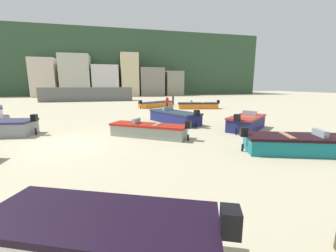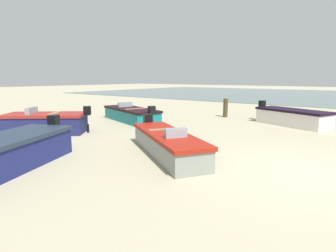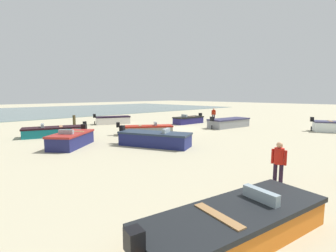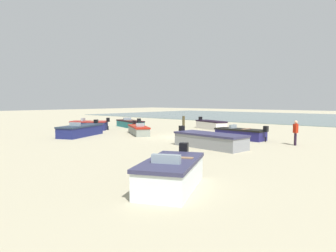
{
  "view_description": "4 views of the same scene",
  "coord_description": "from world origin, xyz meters",
  "px_view_note": "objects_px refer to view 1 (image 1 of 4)",
  "views": [
    {
      "loc": [
        2.48,
        -10.83,
        2.89
      ],
      "look_at": [
        5.16,
        0.43,
        0.64
      ],
      "focal_mm": 22.62,
      "sensor_mm": 36.0,
      "label": 1
    },
    {
      "loc": [
        -1.04,
        7.57,
        2.49
      ],
      "look_at": [
        4.58,
        0.03,
        0.8
      ],
      "focal_mm": 28.75,
      "sensor_mm": 36.0,
      "label": 2
    },
    {
      "loc": [
        16.95,
        16.56,
        3.3
      ],
      "look_at": [
        3.77,
        3.0,
        0.88
      ],
      "focal_mm": 26.32,
      "sensor_mm": 36.0,
      "label": 3
    },
    {
      "loc": [
        -15.04,
        18.96,
        2.87
      ],
      "look_at": [
        0.31,
        1.2,
        0.95
      ],
      "focal_mm": 32.68,
      "sensor_mm": 36.0,
      "label": 4
    }
  ],
  "objects_px": {
    "boat_navy_6": "(174,117)",
    "mooring_post_near_water": "(173,100)",
    "boat_orange_3": "(156,104)",
    "boat_white_5": "(102,239)",
    "boat_grey_7": "(149,130)",
    "boat_teal_9": "(299,144)",
    "beach_walker_distant": "(167,102)",
    "boat_orange_1": "(198,106)",
    "boat_navy_2": "(246,123)"
  },
  "relations": [
    {
      "from": "boat_navy_2",
      "to": "beach_walker_distant",
      "type": "distance_m",
      "value": 12.21
    },
    {
      "from": "boat_teal_9",
      "to": "beach_walker_distant",
      "type": "bearing_deg",
      "value": -154.49
    },
    {
      "from": "boat_orange_3",
      "to": "mooring_post_near_water",
      "type": "relative_size",
      "value": 3.86
    },
    {
      "from": "boat_teal_9",
      "to": "boat_grey_7",
      "type": "bearing_deg",
      "value": -107.4
    },
    {
      "from": "boat_navy_6",
      "to": "boat_teal_9",
      "type": "distance_m",
      "value": 9.01
    },
    {
      "from": "boat_white_5",
      "to": "boat_navy_6",
      "type": "distance_m",
      "value": 13.24
    },
    {
      "from": "boat_navy_2",
      "to": "mooring_post_near_water",
      "type": "xyz_separation_m",
      "value": [
        -0.25,
        18.0,
        0.19
      ]
    },
    {
      "from": "boat_navy_6",
      "to": "boat_grey_7",
      "type": "distance_m",
      "value": 4.8
    },
    {
      "from": "boat_navy_2",
      "to": "boat_orange_3",
      "type": "relative_size",
      "value": 0.73
    },
    {
      "from": "boat_orange_1",
      "to": "beach_walker_distant",
      "type": "height_order",
      "value": "beach_walker_distant"
    },
    {
      "from": "boat_orange_3",
      "to": "boat_grey_7",
      "type": "height_order",
      "value": "boat_grey_7"
    },
    {
      "from": "boat_navy_6",
      "to": "boat_grey_7",
      "type": "height_order",
      "value": "boat_navy_6"
    },
    {
      "from": "boat_white_5",
      "to": "boat_teal_9",
      "type": "height_order",
      "value": "boat_white_5"
    },
    {
      "from": "boat_white_5",
      "to": "boat_teal_9",
      "type": "xyz_separation_m",
      "value": [
        7.87,
        4.04,
        -0.04
      ]
    },
    {
      "from": "boat_orange_3",
      "to": "mooring_post_near_water",
      "type": "bearing_deg",
      "value": 93.22
    },
    {
      "from": "boat_navy_6",
      "to": "boat_teal_9",
      "type": "xyz_separation_m",
      "value": [
        3.31,
        -8.38,
        -0.07
      ]
    },
    {
      "from": "boat_white_5",
      "to": "boat_teal_9",
      "type": "distance_m",
      "value": 8.85
    },
    {
      "from": "boat_orange_1",
      "to": "boat_navy_6",
      "type": "distance_m",
      "value": 10.6
    },
    {
      "from": "boat_orange_1",
      "to": "beach_walker_distant",
      "type": "bearing_deg",
      "value": 110.98
    },
    {
      "from": "boat_navy_6",
      "to": "boat_navy_2",
      "type": "bearing_deg",
      "value": -65.93
    },
    {
      "from": "boat_navy_2",
      "to": "boat_white_5",
      "type": "height_order",
      "value": "boat_navy_2"
    },
    {
      "from": "boat_grey_7",
      "to": "mooring_post_near_water",
      "type": "distance_m",
      "value": 19.52
    },
    {
      "from": "boat_orange_1",
      "to": "beach_walker_distant",
      "type": "xyz_separation_m",
      "value": [
        -4.08,
        -0.7,
        0.58
      ]
    },
    {
      "from": "boat_orange_3",
      "to": "boat_white_5",
      "type": "height_order",
      "value": "boat_white_5"
    },
    {
      "from": "boat_navy_6",
      "to": "mooring_post_near_water",
      "type": "xyz_separation_m",
      "value": [
        3.68,
        14.45,
        0.2
      ]
    },
    {
      "from": "boat_navy_2",
      "to": "boat_orange_3",
      "type": "distance_m",
      "value": 15.99
    },
    {
      "from": "boat_orange_3",
      "to": "boat_grey_7",
      "type": "relative_size",
      "value": 1.18
    },
    {
      "from": "boat_grey_7",
      "to": "mooring_post_near_water",
      "type": "relative_size",
      "value": 3.28
    },
    {
      "from": "boat_orange_1",
      "to": "boat_navy_2",
      "type": "distance_m",
      "value": 12.73
    },
    {
      "from": "boat_navy_6",
      "to": "mooring_post_near_water",
      "type": "relative_size",
      "value": 3.7
    },
    {
      "from": "boat_orange_1",
      "to": "boat_teal_9",
      "type": "relative_size",
      "value": 1.09
    },
    {
      "from": "boat_navy_2",
      "to": "boat_orange_3",
      "type": "xyz_separation_m",
      "value": [
        -3.18,
        15.67,
        -0.1
      ]
    },
    {
      "from": "boat_white_5",
      "to": "mooring_post_near_water",
      "type": "distance_m",
      "value": 28.11
    },
    {
      "from": "mooring_post_near_water",
      "to": "boat_orange_1",
      "type": "bearing_deg",
      "value": -71.59
    },
    {
      "from": "beach_walker_distant",
      "to": "mooring_post_near_water",
      "type": "bearing_deg",
      "value": 149.87
    },
    {
      "from": "boat_orange_3",
      "to": "beach_walker_distant",
      "type": "distance_m",
      "value": 3.84
    },
    {
      "from": "boat_navy_2",
      "to": "boat_teal_9",
      "type": "height_order",
      "value": "boat_navy_2"
    },
    {
      "from": "boat_orange_3",
      "to": "beach_walker_distant",
      "type": "height_order",
      "value": "beach_walker_distant"
    },
    {
      "from": "boat_orange_1",
      "to": "boat_grey_7",
      "type": "xyz_separation_m",
      "value": [
        -8.05,
        -13.13,
        0.01
      ]
    },
    {
      "from": "boat_navy_2",
      "to": "boat_white_5",
      "type": "relative_size",
      "value": 0.91
    },
    {
      "from": "boat_white_5",
      "to": "beach_walker_distant",
      "type": "xyz_separation_m",
      "value": [
        5.95,
        20.81,
        0.52
      ]
    },
    {
      "from": "mooring_post_near_water",
      "to": "beach_walker_distant",
      "type": "bearing_deg",
      "value": -110.71
    },
    {
      "from": "boat_navy_2",
      "to": "mooring_post_near_water",
      "type": "height_order",
      "value": "mooring_post_near_water"
    },
    {
      "from": "boat_orange_3",
      "to": "boat_white_5",
      "type": "distance_m",
      "value": 25.12
    },
    {
      "from": "boat_grey_7",
      "to": "boat_teal_9",
      "type": "relative_size",
      "value": 0.9
    },
    {
      "from": "boat_orange_3",
      "to": "boat_navy_6",
      "type": "distance_m",
      "value": 12.15
    },
    {
      "from": "boat_orange_1",
      "to": "boat_navy_2",
      "type": "relative_size",
      "value": 1.41
    },
    {
      "from": "boat_white_5",
      "to": "mooring_post_near_water",
      "type": "bearing_deg",
      "value": 5.56
    },
    {
      "from": "mooring_post_near_water",
      "to": "boat_grey_7",
      "type": "bearing_deg",
      "value": -108.72
    },
    {
      "from": "boat_orange_1",
      "to": "boat_navy_2",
      "type": "xyz_separation_m",
      "value": [
        -1.54,
        -12.64,
        0.09
      ]
    }
  ]
}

